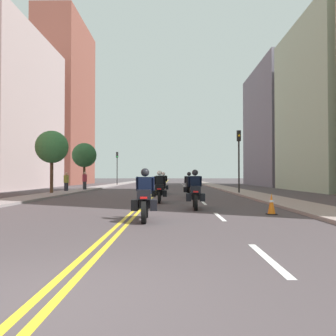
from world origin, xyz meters
The scene contains 22 objects.
ground_plane centered at (0.00, 48.00, 0.00)m, with size 264.00×264.00×0.00m, color #453D40.
sidewalk_left centered at (-7.05, 48.00, 0.06)m, with size 2.11×144.00×0.12m, color gray.
sidewalk_right centered at (7.05, 48.00, 0.06)m, with size 2.11×144.00×0.12m, color gray.
centreline_yellow_inner centered at (-0.12, 48.00, 0.00)m, with size 0.12×132.00×0.01m, color yellow.
centreline_yellow_outer centered at (0.12, 48.00, 0.00)m, with size 0.12×132.00×0.01m, color yellow.
lane_dashes_white centered at (3.00, 29.00, 0.00)m, with size 0.14×56.40×0.01m.
building_left_1 centered at (-16.18, 33.57, 8.41)m, with size 6.74×17.24×16.82m.
building_right_1 centered at (16.32, 28.66, 7.82)m, with size 7.00×13.44×15.63m.
building_left_2 centered at (-15.87, 52.71, 13.08)m, with size 6.11×15.44×26.15m.
building_right_2 centered at (16.72, 44.66, 8.12)m, with size 7.81×16.47×16.23m.
motorcycle_0 centered at (0.57, 6.84, 0.65)m, with size 0.77×2.15×1.62m.
motorcycle_1 centered at (2.35, 10.73, 0.66)m, with size 0.77×2.19×1.64m.
motorcycle_2 centered at (0.75, 14.19, 0.66)m, with size 0.76×2.27×1.65m.
motorcycle_3 centered at (2.47, 18.28, 0.65)m, with size 0.77×2.26×1.63m.
motorcycle_4 centered at (0.73, 22.77, 0.66)m, with size 0.76×2.29×1.67m.
traffic_cone_0 centered at (4.94, 8.70, 0.38)m, with size 0.34×0.34×0.76m.
traffic_light_near centered at (6.40, 22.52, 3.30)m, with size 0.28×0.38×4.78m.
traffic_light_far centered at (-6.40, 45.64, 3.26)m, with size 0.28×0.38×4.74m.
pedestrian_0 centered at (-6.61, 28.15, 0.89)m, with size 0.42×0.38×1.73m.
pedestrian_1 centered at (-7.48, 25.44, 0.85)m, with size 0.42×0.35×1.65m.
street_tree_0 centered at (-7.35, 30.90, 3.41)m, with size 2.41×2.41×4.64m.
street_tree_1 centered at (-7.55, 22.07, 3.50)m, with size 2.41×2.41×4.73m.
Camera 1 is at (1.41, -3.91, 1.38)m, focal length 37.66 mm.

